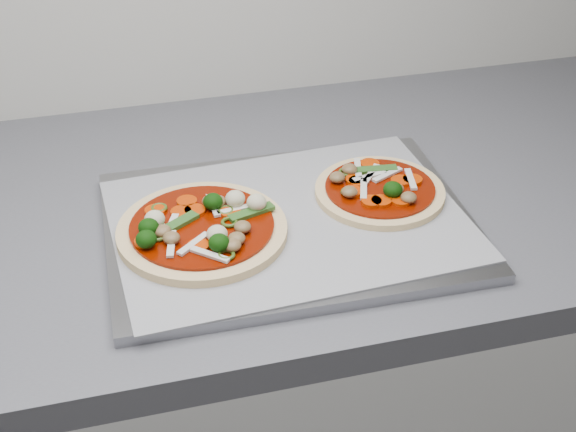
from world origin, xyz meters
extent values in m
cube|color=#59595F|center=(0.00, 1.30, 0.88)|extent=(3.60, 0.60, 0.04)
cube|color=gray|center=(0.29, 1.22, 0.91)|extent=(0.44, 0.33, 0.01)
cube|color=gray|center=(0.29, 1.22, 0.92)|extent=(0.43, 0.32, 0.00)
cylinder|color=beige|center=(0.19, 1.21, 0.92)|extent=(0.26, 0.26, 0.01)
cylinder|color=#6E0F00|center=(0.19, 1.21, 0.93)|extent=(0.22, 0.22, 0.00)
ellipsoid|color=brown|center=(0.23, 1.18, 0.94)|extent=(0.02, 0.02, 0.01)
ellipsoid|color=beige|center=(0.20, 1.17, 0.94)|extent=(0.03, 0.03, 0.02)
cylinder|color=red|center=(0.18, 1.17, 0.93)|extent=(0.03, 0.03, 0.00)
ellipsoid|color=#143C09|center=(0.20, 1.16, 0.94)|extent=(0.03, 0.03, 0.02)
torus|color=#384F15|center=(0.22, 1.23, 0.93)|extent=(0.03, 0.03, 0.00)
cube|color=#2D5A20|center=(0.25, 1.22, 0.93)|extent=(0.06, 0.03, 0.00)
ellipsoid|color=brown|center=(0.21, 1.24, 0.94)|extent=(0.03, 0.03, 0.01)
ellipsoid|color=brown|center=(0.14, 1.20, 0.94)|extent=(0.03, 0.03, 0.01)
ellipsoid|color=beige|center=(0.13, 1.22, 0.94)|extent=(0.03, 0.03, 0.02)
ellipsoid|color=brown|center=(0.22, 1.16, 0.94)|extent=(0.02, 0.02, 0.01)
cylinder|color=red|center=(0.18, 1.24, 0.93)|extent=(0.03, 0.03, 0.00)
torus|color=#384F15|center=(0.14, 1.25, 0.93)|extent=(0.02, 0.02, 0.00)
torus|color=#384F15|center=(0.20, 1.14, 0.93)|extent=(0.02, 0.02, 0.00)
cylinder|color=red|center=(0.17, 1.24, 0.93)|extent=(0.03, 0.03, 0.00)
cube|color=silver|center=(0.15, 1.18, 0.93)|extent=(0.02, 0.05, 0.00)
ellipsoid|color=brown|center=(0.15, 1.18, 0.94)|extent=(0.03, 0.03, 0.01)
ellipsoid|color=beige|center=(0.23, 1.24, 0.94)|extent=(0.03, 0.03, 0.02)
torus|color=#384F15|center=(0.13, 1.20, 0.93)|extent=(0.03, 0.03, 0.00)
ellipsoid|color=beige|center=(0.26, 1.22, 0.94)|extent=(0.03, 0.03, 0.02)
ellipsoid|color=#143C09|center=(0.12, 1.18, 0.94)|extent=(0.03, 0.03, 0.02)
cube|color=silver|center=(0.14, 1.20, 0.93)|extent=(0.02, 0.05, 0.00)
ellipsoid|color=brown|center=(0.21, 1.15, 0.94)|extent=(0.03, 0.03, 0.01)
cylinder|color=red|center=(0.12, 1.19, 0.93)|extent=(0.03, 0.03, 0.00)
cube|color=silver|center=(0.23, 1.23, 0.93)|extent=(0.05, 0.01, 0.00)
cube|color=silver|center=(0.18, 1.15, 0.93)|extent=(0.04, 0.04, 0.00)
torus|color=#384F15|center=(0.22, 1.20, 0.93)|extent=(0.03, 0.03, 0.00)
ellipsoid|color=#143C09|center=(0.13, 1.21, 0.94)|extent=(0.03, 0.03, 0.02)
ellipsoid|color=#143C09|center=(0.21, 1.24, 0.94)|extent=(0.03, 0.03, 0.02)
cylinder|color=red|center=(0.22, 1.22, 0.93)|extent=(0.03, 0.03, 0.00)
cube|color=silver|center=(0.15, 1.21, 0.93)|extent=(0.03, 0.05, 0.00)
cylinder|color=red|center=(0.14, 1.25, 0.93)|extent=(0.04, 0.04, 0.00)
cylinder|color=red|center=(0.18, 1.26, 0.93)|extent=(0.03, 0.03, 0.00)
cube|color=silver|center=(0.17, 1.17, 0.93)|extent=(0.04, 0.04, 0.00)
cube|color=silver|center=(0.21, 1.24, 0.93)|extent=(0.01, 0.05, 0.00)
ellipsoid|color=brown|center=(0.20, 1.25, 0.94)|extent=(0.03, 0.03, 0.01)
cube|color=#2D5A20|center=(0.16, 1.21, 0.93)|extent=(0.06, 0.04, 0.00)
cylinder|color=beige|center=(0.42, 1.24, 0.92)|extent=(0.21, 0.21, 0.01)
cylinder|color=#6E0F00|center=(0.42, 1.24, 0.93)|extent=(0.18, 0.18, 0.00)
ellipsoid|color=#143C09|center=(0.42, 1.21, 0.94)|extent=(0.02, 0.02, 0.02)
ellipsoid|color=brown|center=(0.44, 1.20, 0.93)|extent=(0.03, 0.03, 0.01)
cylinder|color=red|center=(0.46, 1.24, 0.93)|extent=(0.03, 0.03, 0.00)
cylinder|color=red|center=(0.39, 1.21, 0.93)|extent=(0.03, 0.03, 0.00)
cylinder|color=red|center=(0.43, 1.20, 0.93)|extent=(0.03, 0.03, 0.00)
cube|color=silver|center=(0.41, 1.27, 0.93)|extent=(0.04, 0.04, 0.00)
cylinder|color=red|center=(0.42, 1.29, 0.93)|extent=(0.03, 0.03, 0.00)
cube|color=silver|center=(0.41, 1.26, 0.93)|extent=(0.05, 0.02, 0.00)
cylinder|color=red|center=(0.39, 1.26, 0.93)|extent=(0.03, 0.03, 0.00)
torus|color=#384F15|center=(0.37, 1.23, 0.93)|extent=(0.03, 0.03, 0.00)
cylinder|color=red|center=(0.45, 1.24, 0.93)|extent=(0.03, 0.03, 0.00)
cylinder|color=red|center=(0.38, 1.23, 0.93)|extent=(0.03, 0.03, 0.00)
ellipsoid|color=brown|center=(0.37, 1.26, 0.93)|extent=(0.03, 0.03, 0.01)
cylinder|color=red|center=(0.41, 1.20, 0.93)|extent=(0.04, 0.04, 0.00)
cube|color=silver|center=(0.39, 1.24, 0.93)|extent=(0.02, 0.05, 0.00)
cube|color=silver|center=(0.40, 1.28, 0.93)|extent=(0.02, 0.05, 0.00)
cube|color=#2D5A20|center=(0.42, 1.28, 0.93)|extent=(0.06, 0.02, 0.00)
cube|color=silver|center=(0.43, 1.26, 0.93)|extent=(0.05, 0.03, 0.00)
cube|color=silver|center=(0.46, 1.24, 0.93)|extent=(0.02, 0.05, 0.00)
torus|color=#384F15|center=(0.39, 1.28, 0.93)|extent=(0.03, 0.03, 0.00)
ellipsoid|color=brown|center=(0.39, 1.28, 0.93)|extent=(0.03, 0.03, 0.01)
cylinder|color=red|center=(0.39, 1.25, 0.93)|extent=(0.03, 0.03, 0.00)
ellipsoid|color=brown|center=(0.43, 1.22, 0.93)|extent=(0.03, 0.03, 0.01)
ellipsoid|color=brown|center=(0.37, 1.23, 0.93)|extent=(0.02, 0.02, 0.01)
camera|label=1|loc=(0.09, 0.45, 1.46)|focal=50.00mm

